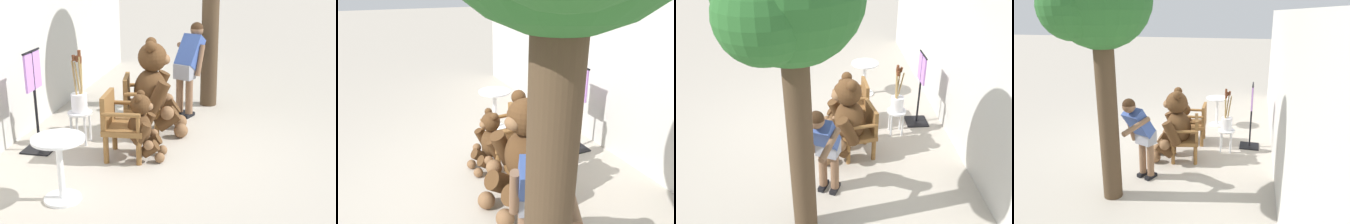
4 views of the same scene
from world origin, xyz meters
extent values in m
plane|color=#B2A899|center=(0.00, 0.00, 0.00)|extent=(60.00, 60.00, 0.00)
cube|color=beige|center=(0.00, 2.40, 1.40)|extent=(10.00, 0.16, 2.80)
cube|color=brown|center=(-0.46, 0.64, 0.41)|extent=(0.59, 0.55, 0.07)
cylinder|color=brown|center=(-0.67, 0.42, 0.18)|extent=(0.07, 0.07, 0.37)
cylinder|color=brown|center=(-0.21, 0.44, 0.18)|extent=(0.07, 0.07, 0.37)
cylinder|color=brown|center=(-0.70, 0.84, 0.18)|extent=(0.07, 0.07, 0.37)
cylinder|color=brown|center=(-0.24, 0.86, 0.18)|extent=(0.07, 0.07, 0.37)
cube|color=brown|center=(-0.47, 0.87, 0.65)|extent=(0.52, 0.09, 0.42)
cylinder|color=brown|center=(-0.70, 0.62, 0.66)|extent=(0.09, 0.48, 0.06)
cylinder|color=brown|center=(-0.69, 0.42, 0.55)|extent=(0.05, 0.05, 0.22)
cylinder|color=brown|center=(-0.21, 0.66, 0.66)|extent=(0.09, 0.48, 0.06)
cylinder|color=brown|center=(-0.19, 0.45, 0.55)|extent=(0.05, 0.05, 0.22)
cube|color=brown|center=(0.46, 0.64, 0.41)|extent=(0.65, 0.62, 0.07)
cylinder|color=brown|center=(0.27, 0.39, 0.18)|extent=(0.07, 0.07, 0.37)
cylinder|color=brown|center=(0.72, 0.48, 0.18)|extent=(0.07, 0.07, 0.37)
cylinder|color=brown|center=(0.19, 0.80, 0.18)|extent=(0.07, 0.07, 0.37)
cylinder|color=brown|center=(0.64, 0.89, 0.18)|extent=(0.07, 0.07, 0.37)
cube|color=brown|center=(0.41, 0.87, 0.65)|extent=(0.52, 0.16, 0.42)
cylinder|color=brown|center=(0.21, 0.59, 0.66)|extent=(0.15, 0.48, 0.06)
cylinder|color=brown|center=(0.25, 0.39, 0.55)|extent=(0.05, 0.05, 0.22)
cylinder|color=brown|center=(0.70, 0.69, 0.66)|extent=(0.15, 0.48, 0.06)
cylinder|color=brown|center=(0.74, 0.48, 0.55)|extent=(0.05, 0.05, 0.22)
ellipsoid|color=#4C3019|center=(0.46, 0.52, 0.64)|extent=(0.65, 0.58, 0.66)
sphere|color=#4C3019|center=(0.46, 0.49, 1.14)|extent=(0.42, 0.42, 0.42)
ellipsoid|color=brown|center=(0.50, 0.31, 1.11)|extent=(0.22, 0.19, 0.15)
sphere|color=black|center=(0.50, 0.31, 1.12)|extent=(0.06, 0.06, 0.06)
sphere|color=#4C3019|center=(0.30, 0.48, 1.32)|extent=(0.16, 0.16, 0.16)
sphere|color=#4C3019|center=(0.61, 0.54, 1.32)|extent=(0.16, 0.16, 0.16)
cylinder|color=#4C3019|center=(0.17, 0.35, 0.64)|extent=(0.25, 0.39, 0.50)
sphere|color=brown|center=(0.18, 0.22, 0.42)|extent=(0.20, 0.20, 0.20)
cylinder|color=#4C3019|center=(0.78, 0.47, 0.64)|extent=(0.25, 0.39, 0.50)
sphere|color=brown|center=(0.82, 0.34, 0.42)|extent=(0.20, 0.20, 0.20)
cylinder|color=#4C3019|center=(0.33, 0.25, 0.28)|extent=(0.31, 0.45, 0.39)
sphere|color=brown|center=(0.35, 0.05, 0.10)|extent=(0.21, 0.21, 0.21)
cylinder|color=#4C3019|center=(0.67, 0.32, 0.28)|extent=(0.31, 0.45, 0.39)
sphere|color=brown|center=(0.73, 0.13, 0.10)|extent=(0.21, 0.21, 0.21)
ellipsoid|color=#4C3019|center=(-0.46, 0.46, 0.40)|extent=(0.38, 0.33, 0.42)
sphere|color=#4C3019|center=(-0.45, 0.44, 0.72)|extent=(0.26, 0.26, 0.26)
ellipsoid|color=brown|center=(-0.45, 0.33, 0.70)|extent=(0.13, 0.10, 0.10)
sphere|color=black|center=(-0.45, 0.33, 0.71)|extent=(0.04, 0.04, 0.04)
sphere|color=#4C3019|center=(-0.55, 0.45, 0.84)|extent=(0.10, 0.10, 0.10)
sphere|color=#4C3019|center=(-0.36, 0.46, 0.84)|extent=(0.10, 0.10, 0.10)
cylinder|color=#4C3019|center=(-0.65, 0.38, 0.40)|extent=(0.13, 0.24, 0.31)
sphere|color=brown|center=(-0.65, 0.29, 0.26)|extent=(0.12, 0.12, 0.12)
cylinder|color=#4C3019|center=(-0.26, 0.40, 0.40)|extent=(0.13, 0.24, 0.31)
sphere|color=brown|center=(-0.24, 0.32, 0.26)|extent=(0.12, 0.12, 0.12)
cylinder|color=#4C3019|center=(-0.56, 0.30, 0.18)|extent=(0.17, 0.27, 0.25)
sphere|color=brown|center=(-0.56, 0.17, 0.07)|extent=(0.13, 0.13, 0.13)
cylinder|color=#4C3019|center=(-0.33, 0.31, 0.18)|extent=(0.17, 0.27, 0.25)
sphere|color=brown|center=(-0.32, 0.19, 0.07)|extent=(0.13, 0.13, 0.13)
cube|color=black|center=(1.27, 0.07, 0.03)|extent=(0.26, 0.18, 0.06)
cylinder|color=brown|center=(1.27, 0.07, 0.47)|extent=(0.12, 0.12, 0.82)
cube|color=black|center=(1.34, 0.24, 0.03)|extent=(0.26, 0.18, 0.06)
cylinder|color=brown|center=(1.34, 0.24, 0.47)|extent=(0.12, 0.12, 0.82)
cube|color=gray|center=(1.31, 0.16, 0.75)|extent=(0.32, 0.36, 0.24)
cube|color=#385199|center=(1.45, 0.09, 1.04)|extent=(0.56, 0.48, 0.56)
sphere|color=brown|center=(1.64, 0.01, 1.37)|extent=(0.21, 0.21, 0.21)
sphere|color=#382314|center=(1.64, 0.01, 1.39)|extent=(0.21, 0.21, 0.21)
cylinder|color=brown|center=(1.75, 0.17, 1.09)|extent=(0.55, 0.30, 0.18)
cylinder|color=brown|center=(1.37, -0.08, 0.92)|extent=(0.24, 0.17, 0.50)
cylinder|color=silver|center=(-0.12, 1.39, 0.45)|extent=(0.34, 0.34, 0.03)
cylinder|color=silver|center=(-0.02, 1.49, 0.22)|extent=(0.04, 0.04, 0.43)
cylinder|color=silver|center=(-0.22, 1.49, 0.22)|extent=(0.04, 0.04, 0.43)
cylinder|color=silver|center=(-0.02, 1.29, 0.22)|extent=(0.04, 0.04, 0.43)
cylinder|color=silver|center=(-0.22, 1.29, 0.22)|extent=(0.04, 0.04, 0.43)
cylinder|color=white|center=(-0.12, 1.39, 0.59)|extent=(0.22, 0.22, 0.26)
cylinder|color=#997A47|center=(-0.12, 1.35, 0.87)|extent=(0.09, 0.03, 0.65)
cylinder|color=#592D19|center=(-0.12, 1.35, 1.23)|extent=(0.05, 0.04, 0.08)
cylinder|color=#997A47|center=(-0.09, 1.36, 0.84)|extent=(0.07, 0.06, 0.60)
cylinder|color=#592D19|center=(-0.09, 1.36, 1.17)|extent=(0.05, 0.05, 0.09)
cylinder|color=#997A47|center=(-0.08, 1.36, 0.84)|extent=(0.04, 0.05, 0.61)
cylinder|color=#592D19|center=(-0.08, 1.36, 1.18)|extent=(0.05, 0.05, 0.08)
cylinder|color=#997A47|center=(-0.15, 1.42, 0.86)|extent=(0.10, 0.11, 0.64)
cylinder|color=#592D19|center=(-0.15, 1.42, 1.22)|extent=(0.05, 0.05, 0.09)
cylinder|color=#997A47|center=(-0.14, 1.38, 0.85)|extent=(0.06, 0.09, 0.63)
cylinder|color=#592D19|center=(-0.14, 1.38, 1.21)|extent=(0.05, 0.05, 0.09)
cylinder|color=#997A47|center=(-0.11, 1.35, 0.89)|extent=(0.11, 0.05, 0.70)
cylinder|color=#592D19|center=(-0.11, 1.35, 1.28)|extent=(0.05, 0.05, 0.09)
cylinder|color=white|center=(-1.69, 1.01, 0.70)|extent=(0.56, 0.56, 0.03)
cylinder|color=white|center=(-1.69, 1.01, 0.34)|extent=(0.07, 0.07, 0.69)
cylinder|color=white|center=(-1.69, 1.01, 0.01)|extent=(0.40, 0.40, 0.03)
cylinder|color=#473523|center=(2.01, -0.16, 1.29)|extent=(0.29, 0.29, 2.58)
sphere|color=#286028|center=(2.36, -0.37, 2.83)|extent=(0.85, 0.85, 0.85)
cube|color=black|center=(-0.46, 1.86, 0.01)|extent=(0.40, 0.40, 0.02)
cylinder|color=black|center=(-0.46, 1.86, 0.68)|extent=(0.04, 0.04, 1.35)
cylinder|color=black|center=(-0.46, 1.86, 1.35)|extent=(0.44, 0.03, 0.03)
cube|color=#B77AD1|center=(-0.46, 1.86, 1.09)|extent=(0.40, 0.03, 0.48)
camera|label=1|loc=(-5.88, -0.96, 2.51)|focal=50.00mm
camera|label=2|loc=(3.35, -1.05, 2.52)|focal=35.00mm
camera|label=3|loc=(5.49, 0.09, 3.69)|focal=40.00mm
camera|label=4|loc=(6.19, 1.90, 2.77)|focal=35.00mm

